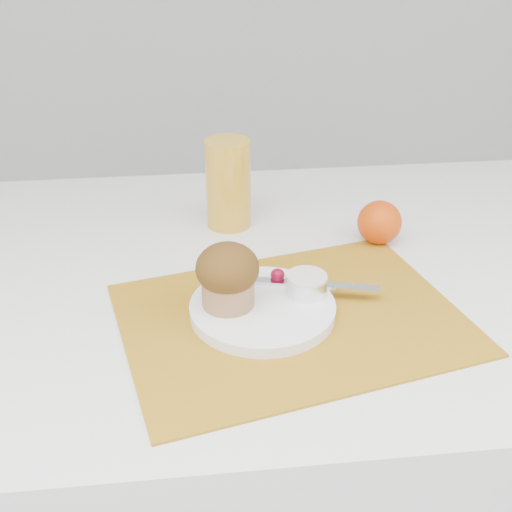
{
  "coord_description": "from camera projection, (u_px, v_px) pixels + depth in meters",
  "views": [
    {
      "loc": [
        -0.15,
        -0.8,
        1.26
      ],
      "look_at": [
        -0.06,
        0.0,
        0.8
      ],
      "focal_mm": 45.0,
      "sensor_mm": 36.0,
      "label": 1
    }
  ],
  "objects": [
    {
      "name": "table",
      "position": [
        283.0,
        440.0,
        1.19
      ],
      "size": [
        1.2,
        0.8,
        0.75
      ],
      "primitive_type": "cube",
      "color": "white",
      "rests_on": "ground"
    },
    {
      "name": "orange",
      "position": [
        379.0,
        222.0,
        1.06
      ],
      "size": [
        0.07,
        0.07,
        0.07
      ],
      "primitive_type": "sphere",
      "color": "#DC4707",
      "rests_on": "table"
    },
    {
      "name": "butter_knife",
      "position": [
        312.0,
        285.0,
        0.91
      ],
      "size": [
        0.19,
        0.06,
        0.0
      ],
      "primitive_type": "cube",
      "rotation": [
        0.0,
        0.0,
        -0.25
      ],
      "color": "silver",
      "rests_on": "plate"
    },
    {
      "name": "placemat",
      "position": [
        292.0,
        319.0,
        0.88
      ],
      "size": [
        0.52,
        0.43,
        0.0
      ],
      "primitive_type": "cube",
      "rotation": [
        0.0,
        0.0,
        0.22
      ],
      "color": "#AB7517",
      "rests_on": "table"
    },
    {
      "name": "plate",
      "position": [
        263.0,
        309.0,
        0.88
      ],
      "size": [
        0.25,
        0.25,
        0.02
      ],
      "primitive_type": "cylinder",
      "rotation": [
        0.0,
        0.0,
        -0.31
      ],
      "color": "white",
      "rests_on": "placemat"
    },
    {
      "name": "raspberry_far",
      "position": [
        293.0,
        287.0,
        0.9
      ],
      "size": [
        0.02,
        0.02,
        0.02
      ],
      "primitive_type": "ellipsoid",
      "color": "#5F020A",
      "rests_on": "plate"
    },
    {
      "name": "ramekin",
      "position": [
        307.0,
        285.0,
        0.89
      ],
      "size": [
        0.07,
        0.07,
        0.03
      ],
      "primitive_type": "cylinder",
      "rotation": [
        0.0,
        0.0,
        -0.2
      ],
      "color": "silver",
      "rests_on": "plate"
    },
    {
      "name": "raspberry_near",
      "position": [
        278.0,
        275.0,
        0.92
      ],
      "size": [
        0.02,
        0.02,
        0.02
      ],
      "primitive_type": "ellipsoid",
      "color": "#5A0216",
      "rests_on": "plate"
    },
    {
      "name": "juice_glass",
      "position": [
        228.0,
        184.0,
        1.09
      ],
      "size": [
        0.1,
        0.1,
        0.15
      ],
      "primitive_type": "cylinder",
      "rotation": [
        0.0,
        0.0,
        0.34
      ],
      "color": "gold",
      "rests_on": "table"
    },
    {
      "name": "cream",
      "position": [
        307.0,
        277.0,
        0.89
      ],
      "size": [
        0.06,
        0.06,
        0.01
      ],
      "primitive_type": "cylinder",
      "rotation": [
        0.0,
        0.0,
        -0.05
      ],
      "color": "silver",
      "rests_on": "ramekin"
    },
    {
      "name": "muffin",
      "position": [
        228.0,
        275.0,
        0.85
      ],
      "size": [
        0.09,
        0.09,
        0.09
      ],
      "color": "#AF7F54",
      "rests_on": "plate"
    }
  ]
}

